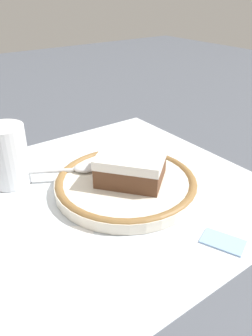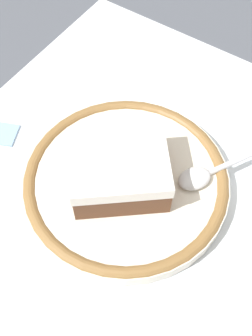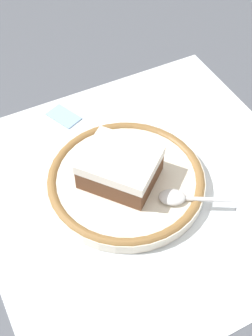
{
  "view_description": "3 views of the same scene",
  "coord_description": "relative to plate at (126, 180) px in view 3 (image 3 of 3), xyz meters",
  "views": [
    {
      "loc": [
        0.22,
        0.35,
        0.27
      ],
      "look_at": [
        -0.02,
        0.01,
        0.04
      ],
      "focal_mm": 35.3,
      "sensor_mm": 36.0,
      "label": 1
    },
    {
      "loc": [
        -0.21,
        -0.11,
        0.39
      ],
      "look_at": [
        -0.02,
        0.01,
        0.04
      ],
      "focal_mm": 46.42,
      "sensor_mm": 36.0,
      "label": 2
    },
    {
      "loc": [
        -0.19,
        -0.33,
        0.49
      ],
      "look_at": [
        -0.02,
        0.01,
        0.04
      ],
      "focal_mm": 49.01,
      "sensor_mm": 36.0,
      "label": 3
    }
  ],
  "objects": [
    {
      "name": "ground_plane",
      "position": [
        0.02,
        -0.01,
        -0.01
      ],
      "size": [
        2.4,
        2.4,
        0.0
      ],
      "primitive_type": "plane",
      "color": "#4C515B"
    },
    {
      "name": "cake_slice",
      "position": [
        -0.01,
        0.0,
        0.03
      ],
      "size": [
        0.12,
        0.12,
        0.04
      ],
      "color": "brown",
      "rests_on": "plate"
    },
    {
      "name": "sugar_packet",
      "position": [
        -0.02,
        0.16,
        -0.01
      ],
      "size": [
        0.05,
        0.06,
        0.01
      ],
      "primitive_type": "cube",
      "rotation": [
        0.0,
        0.0,
        5.12
      ],
      "color": "#8CB2E0",
      "rests_on": "placemat"
    },
    {
      "name": "plate",
      "position": [
        0.0,
        0.0,
        0.0
      ],
      "size": [
        0.21,
        0.21,
        0.02
      ],
      "color": "silver",
      "rests_on": "placemat"
    },
    {
      "name": "napkin",
      "position": [
        0.16,
        0.05,
        -0.01
      ],
      "size": [
        0.15,
        0.14,
        0.0
      ],
      "primitive_type": "cube",
      "rotation": [
        0.0,
        0.0,
        2.53
      ],
      "color": "white",
      "rests_on": "placemat"
    },
    {
      "name": "placemat",
      "position": [
        0.02,
        -0.01,
        -0.01
      ],
      "size": [
        0.44,
        0.44,
        0.0
      ],
      "primitive_type": "cube",
      "color": "silver",
      "rests_on": "ground_plane"
    },
    {
      "name": "spoon",
      "position": [
        0.05,
        -0.07,
        0.01
      ],
      "size": [
        0.11,
        0.07,
        0.01
      ],
      "color": "silver",
      "rests_on": "plate"
    }
  ]
}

